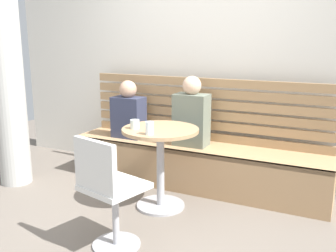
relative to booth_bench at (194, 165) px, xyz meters
The scene contains 11 objects.
ground 1.22m from the booth_bench, 90.00° to the right, with size 8.00×8.00×0.00m, color #70665B.
back_wall 1.31m from the booth_bench, 90.00° to the left, with size 5.20×0.10×2.90m, color white.
concrete_pillar 2.24m from the booth_bench, 156.85° to the right, with size 0.32×0.32×2.80m, color #B2B2AD.
booth_bench is the anchor object (origin of this frame).
booth_backrest 0.61m from the booth_bench, 90.00° to the left, with size 2.65×0.04×0.67m.
cafe_table 0.68m from the booth_bench, 97.39° to the right, with size 0.68×0.68×0.74m.
white_chair 1.45m from the booth_bench, 93.23° to the right, with size 0.48×0.48×0.85m.
person_adult 0.54m from the booth_bench, 169.61° to the right, with size 0.34×0.22×0.71m.
person_child_left 0.93m from the booth_bench, behind, with size 0.34×0.22×0.63m.
cup_water_clear 1.03m from the booth_bench, 93.78° to the right, with size 0.07×0.07×0.11m, color white.
cup_glass_short 0.95m from the booth_bench, 110.78° to the right, with size 0.08×0.08×0.08m, color silver.
Camera 1 is at (1.43, -2.32, 1.52)m, focal length 41.01 mm.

